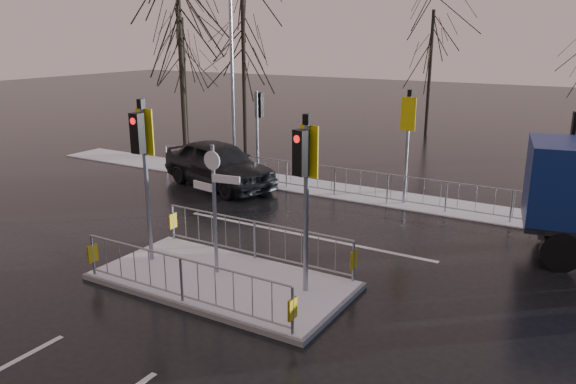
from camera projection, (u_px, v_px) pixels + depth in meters
The scene contains 11 objects.
ground at pixel (222, 283), 13.09m from camera, with size 120.00×120.00×0.00m, color black.
snow_verge at pixel (367, 195), 20.21m from camera, with size 30.00×2.00×0.04m, color white.
lane_markings at pixel (213, 288), 12.81m from camera, with size 8.00×11.38×0.01m.
traffic_island at pixel (222, 267), 13.00m from camera, with size 6.00×3.04×4.15m.
far_kerb_fixtures at pixel (370, 172), 19.38m from camera, with size 18.00×0.65×3.83m.
car_far_lane at pixel (219, 164), 21.22m from camera, with size 2.06×5.13×1.75m, color black.
tree_near_a at pixel (179, 23), 25.69m from camera, with size 4.75×4.75×8.97m.
tree_near_b at pixel (243, 44), 25.97m from camera, with size 4.00×4.00×7.55m.
tree_near_c at pixel (184, 56), 29.18m from camera, with size 3.50×3.50×6.61m.
tree_far_a at pixel (431, 49), 30.99m from camera, with size 3.75×3.75×7.08m.
street_lamp_left at pixel (233, 62), 22.89m from camera, with size 1.25×0.18×8.20m.
Camera 1 is at (7.44, -9.57, 5.60)m, focal length 35.00 mm.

